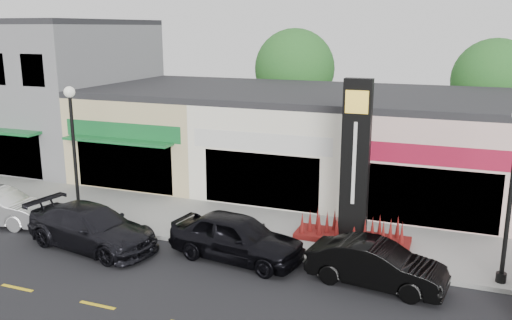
# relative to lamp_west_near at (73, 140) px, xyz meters

# --- Properties ---
(ground) EXTENTS (120.00, 120.00, 0.00)m
(ground) POSITION_rel_lamp_west_near_xyz_m (8.00, -2.50, -3.48)
(ground) COLOR black
(ground) RESTS_ON ground
(sidewalk) EXTENTS (52.00, 4.30, 0.15)m
(sidewalk) POSITION_rel_lamp_west_near_xyz_m (8.00, 1.85, -3.40)
(sidewalk) COLOR gray
(sidewalk) RESTS_ON ground
(curb) EXTENTS (52.00, 0.20, 0.15)m
(curb) POSITION_rel_lamp_west_near_xyz_m (8.00, -0.40, -3.40)
(curb) COLOR gray
(curb) RESTS_ON ground
(building_grey_2story) EXTENTS (12.00, 10.95, 8.30)m
(building_grey_2story) POSITION_rel_lamp_west_near_xyz_m (-10.00, 8.98, 0.67)
(building_grey_2story) COLOR slate
(building_grey_2story) RESTS_ON ground
(shop_beige) EXTENTS (7.00, 10.85, 4.80)m
(shop_beige) POSITION_rel_lamp_west_near_xyz_m (-0.50, 8.96, -1.08)
(shop_beige) COLOR #C8B780
(shop_beige) RESTS_ON ground
(shop_cream) EXTENTS (7.00, 10.01, 4.80)m
(shop_cream) POSITION_rel_lamp_west_near_xyz_m (6.50, 8.97, -1.08)
(shop_cream) COLOR white
(shop_cream) RESTS_ON ground
(shop_pink_w) EXTENTS (7.00, 10.01, 4.80)m
(shop_pink_w) POSITION_rel_lamp_west_near_xyz_m (13.50, 8.97, -1.08)
(shop_pink_w) COLOR beige
(shop_pink_w) RESTS_ON ground
(tree_rear_west) EXTENTS (5.20, 5.20, 7.83)m
(tree_rear_west) POSITION_rel_lamp_west_near_xyz_m (4.00, 17.00, 1.74)
(tree_rear_west) COLOR #382619
(tree_rear_west) RESTS_ON ground
(tree_rear_mid) EXTENTS (4.80, 4.80, 7.29)m
(tree_rear_mid) POSITION_rel_lamp_west_near_xyz_m (16.00, 17.00, 1.41)
(tree_rear_mid) COLOR #382619
(tree_rear_mid) RESTS_ON ground
(lamp_west_near) EXTENTS (0.44, 0.44, 5.47)m
(lamp_west_near) POSITION_rel_lamp_west_near_xyz_m (0.00, 0.00, 0.00)
(lamp_west_near) COLOR black
(lamp_west_near) RESTS_ON sidewalk
(pylon_sign) EXTENTS (4.20, 1.30, 6.00)m
(pylon_sign) POSITION_rel_lamp_west_near_xyz_m (11.00, 1.70, -1.20)
(pylon_sign) COLOR #601410
(pylon_sign) RESTS_ON sidewalk
(car_dark_sedan) EXTENTS (2.99, 5.58, 1.54)m
(car_dark_sedan) POSITION_rel_lamp_west_near_xyz_m (2.16, -1.98, -2.71)
(car_dark_sedan) COLOR black
(car_dark_sedan) RESTS_ON ground
(car_black_sedan) EXTENTS (2.56, 5.01, 1.63)m
(car_black_sedan) POSITION_rel_lamp_west_near_xyz_m (7.51, -1.05, -2.66)
(car_black_sedan) COLOR black
(car_black_sedan) RESTS_ON ground
(car_black_conv) EXTENTS (2.03, 4.43, 1.41)m
(car_black_conv) POSITION_rel_lamp_west_near_xyz_m (12.34, -1.32, -2.77)
(car_black_conv) COLOR black
(car_black_conv) RESTS_ON ground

